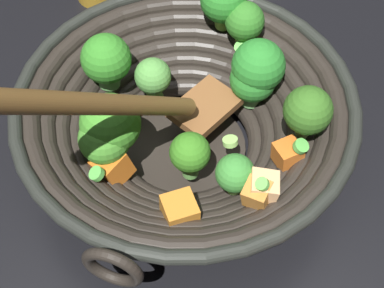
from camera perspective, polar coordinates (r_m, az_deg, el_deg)
ground_plane at (r=0.64m, az=-0.58°, el=-0.69°), size 4.00×4.00×0.00m
wok at (r=0.59m, az=-0.59°, el=2.84°), size 0.38×0.35×0.26m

